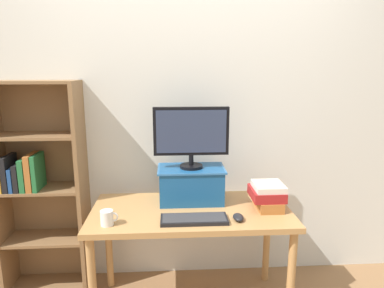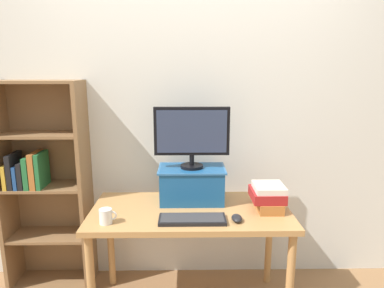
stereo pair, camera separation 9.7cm
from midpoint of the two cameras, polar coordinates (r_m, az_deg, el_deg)
back_wall at (r=2.58m, az=-1.89°, el=5.33°), size 7.00×0.08×2.60m
desk at (r=2.31m, az=-1.42°, el=-12.75°), size 1.30×0.64×0.72m
bookshelf_unit at (r=2.73m, az=-24.95°, el=-6.37°), size 0.61×0.28×1.54m
riser_box at (r=2.37m, az=-1.31°, el=-6.61°), size 0.46×0.28×0.24m
computer_monitor at (r=2.28m, az=-1.36°, el=1.68°), size 0.50×0.15×0.42m
keyboard at (r=2.11m, az=-1.00°, el=-12.43°), size 0.40×0.15×0.02m
computer_mouse at (r=2.13m, az=6.40°, el=-12.06°), size 0.06×0.10×0.04m
book_stack at (r=2.31m, az=11.30°, el=-8.39°), size 0.21×0.24×0.17m
coffee_mug at (r=2.12m, az=-15.24°, el=-11.79°), size 0.11×0.08×0.09m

